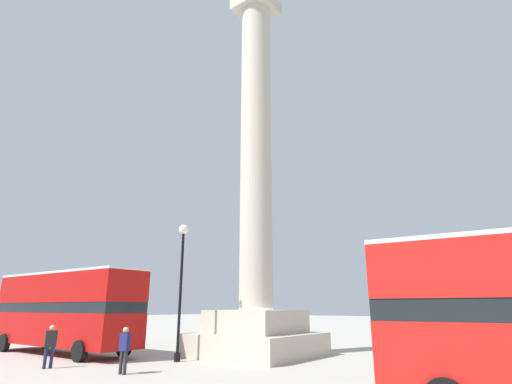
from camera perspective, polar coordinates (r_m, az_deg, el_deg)
The scene contains 7 objects.
ground_plane at distance 23.05m, azimuth 0.00°, elevation -22.45°, with size 200.00×200.00×0.00m, color #ADA89E.
monument_column at distance 23.50m, azimuth 0.00°, elevation -3.23°, with size 5.94×5.94×24.18m.
bus_b at distance 26.39m, azimuth -25.59°, elevation -14.76°, with size 11.44×2.97×4.49m.
equestrian_statue at distance 23.98m, azimuth 29.27°, elevation -16.70°, with size 3.92×2.94×5.70m.
street_lamp at distance 21.22m, azimuth -10.61°, elevation -11.32°, with size 0.50×0.50×6.74m.
pedestrian_near_lamp at distance 20.67m, azimuth -27.32°, elevation -18.67°, with size 0.33×0.50×1.78m.
pedestrian_by_plinth at distance 17.83m, azimuth -18.29°, elevation -20.30°, with size 0.47×0.23×1.77m.
Camera 1 is at (13.65, -18.40, 2.54)m, focal length 28.00 mm.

